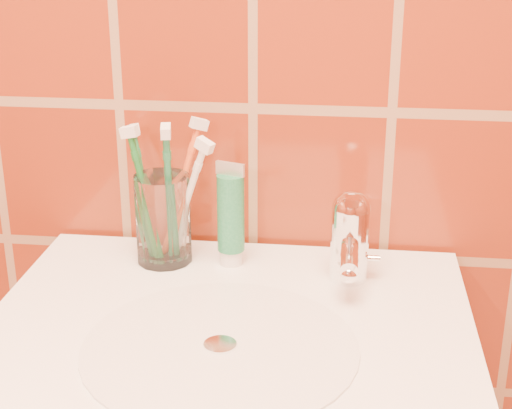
# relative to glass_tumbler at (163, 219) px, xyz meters

# --- Properties ---
(glass_tumbler) EXTENTS (0.08, 0.08, 0.12)m
(glass_tumbler) POSITION_rel_glass_tumbler_xyz_m (0.00, 0.00, 0.00)
(glass_tumbler) COLOR white
(glass_tumbler) RESTS_ON pedestal_sink
(toothpaste_tube) EXTENTS (0.04, 0.04, 0.14)m
(toothpaste_tube) POSITION_rel_glass_tumbler_xyz_m (0.09, 0.00, 0.01)
(toothpaste_tube) COLOR white
(toothpaste_tube) RESTS_ON pedestal_sink
(faucet) EXTENTS (0.05, 0.11, 0.12)m
(faucet) POSITION_rel_glass_tumbler_xyz_m (0.24, -0.03, 0.00)
(faucet) COLOR white
(faucet) RESTS_ON pedestal_sink
(toothbrush_0) EXTENTS (0.14, 0.12, 0.20)m
(toothbrush_0) POSITION_rel_glass_tumbler_xyz_m (0.02, 0.02, 0.03)
(toothbrush_0) COLOR #E85C29
(toothbrush_0) RESTS_ON glass_tumbler
(toothbrush_1) EXTENTS (0.04, 0.09, 0.21)m
(toothbrush_1) POSITION_rel_glass_tumbler_xyz_m (0.01, -0.01, 0.04)
(toothbrush_1) COLOR #1F7648
(toothbrush_1) RESTS_ON glass_tumbler
(toothbrush_2) EXTENTS (0.14, 0.12, 0.19)m
(toothbrush_2) POSITION_rel_glass_tumbler_xyz_m (0.03, -0.00, 0.03)
(toothbrush_2) COLOR white
(toothbrush_2) RESTS_ON glass_tumbler
(toothbrush_3) EXTENTS (0.13, 0.15, 0.20)m
(toothbrush_3) POSITION_rel_glass_tumbler_xyz_m (-0.03, 0.02, 0.03)
(toothbrush_3) COLOR #1E733F
(toothbrush_3) RESTS_ON glass_tumbler
(toothbrush_4) EXTENTS (0.08, 0.07, 0.19)m
(toothbrush_4) POSITION_rel_glass_tumbler_xyz_m (-0.02, -0.01, 0.03)
(toothbrush_4) COLOR #1D6D2D
(toothbrush_4) RESTS_ON glass_tumbler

